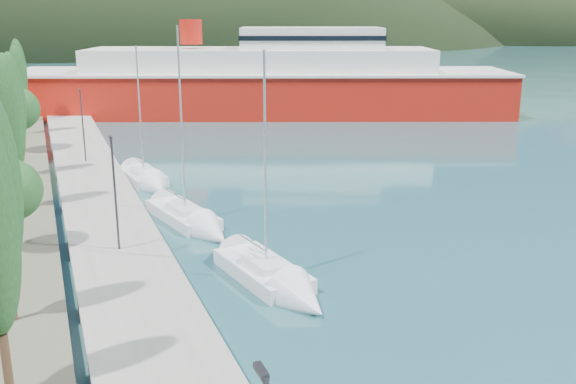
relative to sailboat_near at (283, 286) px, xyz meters
name	(u,v)px	position (x,y,z in m)	size (l,w,h in m)	color
ground	(101,78)	(2.18, 110.99, -0.33)	(1400.00, 1400.00, 0.00)	#24545B
quay	(101,204)	(-6.82, 16.99, 0.07)	(5.00, 88.00, 0.80)	gray
tree_row	(13,117)	(-11.88, 23.54, 5.38)	(3.83, 61.89, 10.15)	#47301E
lamp_posts	(116,192)	(-6.82, 6.35, 3.75)	(0.15, 46.98, 6.06)	#2D2D33
sailboat_near	(283,286)	(0.00, 0.00, 0.00)	(3.96, 8.91, 12.36)	silver
sailboat_mid	(198,225)	(-1.61, 10.63, -0.01)	(4.30, 9.47, 13.19)	silver
sailboat_far	(150,182)	(-2.68, 21.95, -0.01)	(3.52, 8.13, 11.57)	silver
ferry	(263,84)	(17.50, 53.56, 3.56)	(65.01, 35.67, 12.79)	#B6180E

